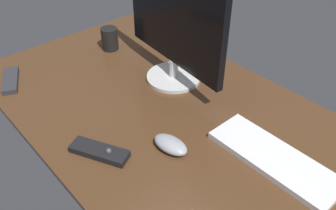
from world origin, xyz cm
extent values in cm
cube|color=#4C301C|center=(0.00, 0.00, 1.00)|extent=(140.00, 84.00, 2.00)
cylinder|color=silver|center=(-10.46, 15.15, 2.68)|extent=(20.70, 20.70, 1.35)
cylinder|color=silver|center=(-10.46, 15.15, 6.83)|extent=(3.27, 3.27, 6.94)
cube|color=black|center=(-10.46, 15.15, 28.35)|extent=(50.00, 7.17, 36.10)
cube|color=white|center=(40.84, 7.87, 2.98)|extent=(39.07, 14.14, 1.95)
ellipsoid|color=#999EA5|center=(17.36, -11.34, 3.85)|extent=(12.41, 7.96, 3.71)
cube|color=black|center=(4.95, -28.44, 3.04)|extent=(18.54, 13.12, 2.08)
sphere|color=#3F3F44|center=(7.86, -26.97, 4.41)|extent=(1.85, 1.85, 1.85)
cube|color=#2D2D33|center=(-49.49, -32.80, 2.96)|extent=(17.68, 12.07, 1.92)
cylinder|color=black|center=(-46.16, 10.43, 6.81)|extent=(7.10, 7.10, 9.62)
camera|label=1|loc=(75.00, -63.41, 78.89)|focal=38.54mm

